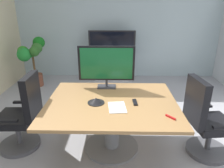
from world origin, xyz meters
name	(u,v)px	position (x,y,z in m)	size (l,w,h in m)	color
ground_plane	(120,153)	(0.00, 0.00, 0.00)	(7.76, 7.76, 0.00)	#99999E
wall_back_glass_partition	(119,22)	(0.00, 3.38, 1.48)	(5.49, 0.10, 2.95)	#9EB2B7
conference_table	(112,113)	(-0.11, 0.13, 0.55)	(1.71, 1.36, 0.73)	olive
office_chair_left	(22,119)	(-1.34, 0.13, 0.46)	(0.60, 0.58, 1.09)	#4C4C51
office_chair_right	(205,124)	(1.12, 0.04, 0.46)	(0.62, 0.60, 1.09)	#4C4C51
tv_monitor	(106,65)	(-0.20, 0.64, 1.09)	(0.84, 0.18, 0.64)	#333338
wall_display_unit	(112,64)	(-0.17, 3.02, 0.44)	(1.20, 0.36, 1.31)	#B7BABC
potted_plant	(32,58)	(-2.09, 2.49, 0.73)	(0.62, 0.61, 1.20)	brown
conference_phone	(96,101)	(-0.31, 0.09, 0.76)	(0.22, 0.22, 0.07)	black
remote_control	(135,102)	(0.19, 0.10, 0.74)	(0.05, 0.17, 0.02)	black
whiteboard_marker	(171,117)	(0.56, -0.27, 0.74)	(0.13, 0.02, 0.02)	red
paper_notepad	(117,107)	(-0.04, -0.04, 0.73)	(0.21, 0.30, 0.01)	white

